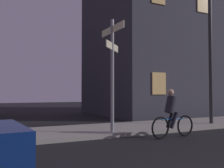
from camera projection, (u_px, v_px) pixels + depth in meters
name	position (u px, v px, depth m)	size (l,w,h in m)	color
sidewalk_kerb	(82.00, 131.00, 9.46)	(40.00, 2.85, 0.14)	#9E9991
signpost	(112.00, 65.00, 8.97)	(0.93, 1.66, 3.90)	gray
street_lamp	(213.00, 42.00, 11.62)	(1.49, 0.28, 6.15)	#2D2D30
cyclist	(172.00, 115.00, 8.55)	(1.82, 0.35, 1.61)	black
building_right_block	(181.00, 12.00, 19.94)	(13.38, 7.62, 15.46)	#383842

